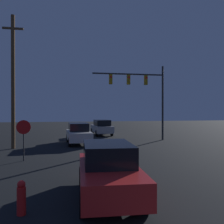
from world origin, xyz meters
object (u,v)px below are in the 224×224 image
object	(u,v)px
car_near	(108,170)
utility_pole	(13,80)
stop_sign	(24,132)
traffic_signal_mast	(143,89)
car_far	(102,127)
fire_hydrant	(21,198)
car_mid	(79,133)

from	to	relation	value
car_near	utility_pole	world-z (taller)	utility_pole
stop_sign	utility_pole	distance (m)	6.07
stop_sign	utility_pole	bearing A→B (deg)	106.84
car_near	traffic_signal_mast	size ratio (longest dim) A/B	0.66
car_far	traffic_signal_mast	distance (m)	7.49
car_near	traffic_signal_mast	bearing A→B (deg)	-108.95
car_far	utility_pole	xyz separation A→B (m)	(-7.87, -8.59, 4.15)
traffic_signal_mast	fire_hydrant	size ratio (longest dim) A/B	7.51
fire_hydrant	car_far	bearing A→B (deg)	75.57
car_near	traffic_signal_mast	xyz separation A→B (m)	(5.88, 14.32, 3.94)
car_far	fire_hydrant	world-z (taller)	car_far
car_mid	car_far	size ratio (longest dim) A/B	0.99
car_far	fire_hydrant	size ratio (longest dim) A/B	4.93
car_mid	car_far	world-z (taller)	same
stop_sign	car_near	bearing A→B (deg)	-61.10
stop_sign	utility_pole	size ratio (longest dim) A/B	0.23
car_mid	stop_sign	size ratio (longest dim) A/B	2.01
fire_hydrant	car_mid	bearing A→B (deg)	80.48
car_mid	fire_hydrant	world-z (taller)	car_mid
stop_sign	car_mid	bearing A→B (deg)	62.50
car_near	fire_hydrant	world-z (taller)	car_near
car_far	car_near	bearing A→B (deg)	-101.32
car_mid	utility_pole	xyz separation A→B (m)	(-4.86, -1.78, 4.15)
car_near	traffic_signal_mast	distance (m)	15.98
utility_pole	car_mid	bearing A→B (deg)	20.08
car_far	traffic_signal_mast	world-z (taller)	traffic_signal_mast
utility_pole	fire_hydrant	distance (m)	13.31
car_mid	car_far	bearing A→B (deg)	-116.02
fire_hydrant	utility_pole	bearing A→B (deg)	101.58
traffic_signal_mast	car_near	bearing A→B (deg)	-112.32
car_far	fire_hydrant	bearing A→B (deg)	-107.69
car_mid	car_near	bearing A→B (deg)	88.63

